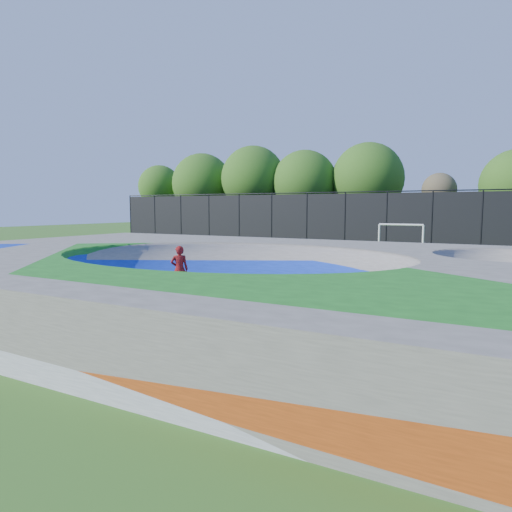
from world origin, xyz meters
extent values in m
plane|color=#2C5918|center=(0.00, 0.00, 0.00)|extent=(120.00, 120.00, 0.00)
cube|color=gray|center=(0.00, 0.00, 0.75)|extent=(22.00, 14.00, 1.50)
imported|color=red|center=(-2.25, 0.53, 0.80)|extent=(0.69, 0.66, 1.59)
cube|color=black|center=(-2.25, 0.53, 0.03)|extent=(0.73, 0.68, 0.05)
cylinder|color=silver|center=(0.19, 18.15, 0.90)|extent=(0.12, 0.12, 1.80)
cylinder|color=silver|center=(2.89, 18.15, 0.90)|extent=(0.12, 0.12, 1.80)
cylinder|color=silver|center=(1.54, 18.15, 1.80)|extent=(2.70, 0.12, 0.12)
cylinder|color=black|center=(-24.00, 21.00, 2.00)|extent=(0.09, 0.09, 4.00)
cylinder|color=black|center=(-21.00, 21.00, 2.00)|extent=(0.09, 0.09, 4.00)
cylinder|color=black|center=(-18.00, 21.00, 2.00)|extent=(0.09, 0.09, 4.00)
cylinder|color=black|center=(-15.00, 21.00, 2.00)|extent=(0.09, 0.09, 4.00)
cylinder|color=black|center=(-12.00, 21.00, 2.00)|extent=(0.09, 0.09, 4.00)
cylinder|color=black|center=(-9.00, 21.00, 2.00)|extent=(0.09, 0.09, 4.00)
cylinder|color=black|center=(-6.00, 21.00, 2.00)|extent=(0.09, 0.09, 4.00)
cylinder|color=black|center=(-3.00, 21.00, 2.00)|extent=(0.09, 0.09, 4.00)
cylinder|color=black|center=(0.00, 21.00, 2.00)|extent=(0.09, 0.09, 4.00)
cylinder|color=black|center=(3.00, 21.00, 2.00)|extent=(0.09, 0.09, 4.00)
cylinder|color=black|center=(6.00, 21.00, 2.00)|extent=(0.09, 0.09, 4.00)
cube|color=black|center=(0.00, 21.00, 2.00)|extent=(48.00, 0.03, 3.80)
cylinder|color=black|center=(0.00, 21.00, 4.00)|extent=(48.00, 0.08, 0.08)
cylinder|color=#4C3326|center=(-24.19, 25.54, 1.71)|extent=(0.44, 0.44, 3.42)
sphere|color=#2A5616|center=(-24.19, 25.54, 5.06)|extent=(4.37, 4.37, 4.37)
cylinder|color=#4C3326|center=(-18.59, 25.14, 1.51)|extent=(0.44, 0.44, 3.03)
sphere|color=#2A5616|center=(-18.59, 25.14, 5.20)|extent=(5.78, 5.78, 5.78)
cylinder|color=#4C3326|center=(-12.78, 24.82, 1.68)|extent=(0.44, 0.44, 3.36)
sphere|color=#2A5616|center=(-12.78, 24.82, 5.52)|extent=(5.76, 5.76, 5.76)
cylinder|color=#4C3326|center=(-8.08, 25.52, 1.47)|extent=(0.44, 0.44, 2.94)
sphere|color=#2A5616|center=(-8.08, 25.52, 5.04)|extent=(5.59, 5.59, 5.59)
cylinder|color=#4C3326|center=(-2.91, 26.72, 1.53)|extent=(0.44, 0.44, 3.07)
sphere|color=#2A5616|center=(-2.91, 26.72, 5.30)|extent=(5.95, 5.95, 5.95)
cylinder|color=#4C3326|center=(2.74, 26.39, 1.58)|extent=(0.44, 0.44, 3.15)
sphere|color=brown|center=(2.74, 26.39, 4.25)|extent=(2.60, 2.60, 2.60)
camera|label=1|loc=(7.19, -11.54, 2.84)|focal=32.00mm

